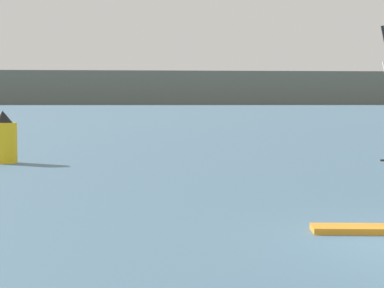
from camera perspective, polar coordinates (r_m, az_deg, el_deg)
The scene contains 1 object.
channel_buoy at distance 31.58m, azimuth -14.22°, elevation 0.33°, with size 1.15×1.15×2.16m.
Camera 1 is at (-5.96, -12.64, 2.48)m, focal length 69.96 mm.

